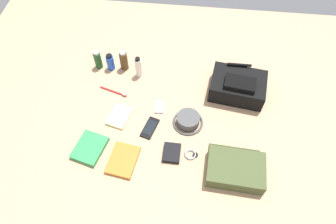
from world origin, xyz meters
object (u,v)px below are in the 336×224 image
Objects in this scene: cologne_bottle at (124,61)px; wristwatch at (191,154)px; travel_guidebook at (123,160)px; wallet at (172,153)px; toiletry_pouch at (235,169)px; bucket_hat at (188,120)px; toothpaste_tube at (138,67)px; media_player at (159,107)px; backpack at (238,86)px; notepad at (119,116)px; deodorant_spray at (110,62)px; shampoo_bottle at (98,60)px; paperback_novel at (90,148)px; toothbrush at (115,92)px; cell_phone at (150,128)px.

cologne_bottle is 1.98× the size of wristwatch.
wallet reaches higher than travel_guidebook.
cologne_bottle is (-0.68, 0.64, 0.03)m from toiletry_pouch.
wallet is (-0.07, -0.20, -0.01)m from bucket_hat.
wallet is (0.25, 0.07, 0.00)m from travel_guidebook.
toothpaste_tube is 0.29m from media_player.
toiletry_pouch is at bearing -91.86° from backpack.
cologne_bottle is at bearing 128.92° from wristwatch.
bucket_hat reaches higher than wallet.
travel_guidebook is (-0.57, -0.00, -0.03)m from toiletry_pouch.
backpack is 0.71m from notepad.
backpack is 1.99× the size of bucket_hat.
toiletry_pouch is at bearing -39.29° from deodorant_spray.
shampoo_bottle is at bearing 148.35° from bucket_hat.
travel_guidebook is (0.19, -0.05, -0.00)m from paperback_novel.
paperback_novel is at bearing -108.01° from toothpaste_tube.
paperback_novel is 0.19m from travel_guidebook.
media_player is (0.33, 0.31, -0.01)m from paperback_novel.
notepad is (0.06, -0.17, 0.00)m from toothbrush.
shampoo_bottle is 1.45× the size of media_player.
shampoo_bottle is at bearing 98.54° from paperback_novel.
media_player is at bearing 67.96° from travel_guidebook.
wristwatch is 0.47× the size of notepad.
notepad is (0.04, -0.37, -0.06)m from cologne_bottle.
media_player is (-0.45, -0.16, -0.06)m from backpack.
travel_guidebook is at bearing -72.99° from toothbrush.
toothpaste_tube reaches higher than toothbrush.
backpack is at bearing 19.74° from media_player.
paperback_novel is (-0.18, -0.54, -0.06)m from toothpaste_tube.
media_player is (0.14, 0.36, -0.00)m from travel_guidebook.
toothpaste_tube is at bearing 135.45° from bucket_hat.
backpack is 4.80× the size of wristwatch.
toothpaste_tube is 1.00× the size of cell_phone.
toiletry_pouch reaches higher than wallet.
toothbrush is (-0.28, 0.08, 0.00)m from media_player.
wallet is at bearing -58.03° from cologne_bottle.
toothbrush is (0.06, -0.19, -0.05)m from deodorant_spray.
deodorant_spray is 0.58m from paperback_novel.
toiletry_pouch is 2.09× the size of cologne_bottle.
cell_phone is 0.33m from toothbrush.
notepad is (-0.32, 0.20, -0.00)m from wallet.
shampoo_bottle is 1.17× the size of wallet.
travel_guidebook is at bearing -139.64° from bucket_hat.
toothbrush is (-0.13, 0.44, -0.00)m from travel_guidebook.
toothbrush reaches higher than notepad.
wristwatch is (-0.22, 0.07, -0.03)m from toiletry_pouch.
cell_phone is (-0.48, -0.31, -0.06)m from backpack.
bucket_hat is 0.55m from paperback_novel.
toiletry_pouch is at bearing -8.24° from notepad.
backpack is 2.43× the size of cologne_bottle.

